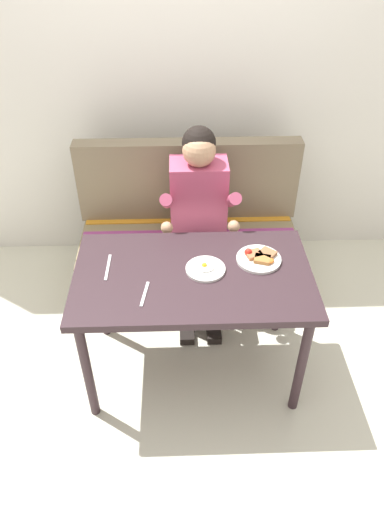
{
  "coord_description": "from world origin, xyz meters",
  "views": [
    {
      "loc": [
        -0.06,
        -1.81,
        2.28
      ],
      "look_at": [
        0.0,
        0.15,
        0.72
      ],
      "focal_mm": 33.4,
      "sensor_mm": 36.0,
      "label": 1
    }
  ],
  "objects_px": {
    "table": "(193,285)",
    "person": "(199,207)",
    "couch": "(189,245)",
    "plate_eggs": "(205,269)",
    "plate_breakfast": "(259,258)",
    "fork": "(145,294)",
    "knife": "(108,267)"
  },
  "relations": [
    {
      "from": "table",
      "to": "person",
      "type": "bearing_deg",
      "value": 84.58
    },
    {
      "from": "couch",
      "to": "plate_eggs",
      "type": "distance_m",
      "value": 0.85
    },
    {
      "from": "person",
      "to": "plate_eggs",
      "type": "xyz_separation_m",
      "value": [
        0.01,
        -0.57,
        -0.0
      ]
    },
    {
      "from": "table",
      "to": "person",
      "type": "distance_m",
      "value": 0.6
    },
    {
      "from": "plate_breakfast",
      "to": "plate_eggs",
      "type": "distance_m",
      "value": 0.29
    },
    {
      "from": "plate_breakfast",
      "to": "plate_eggs",
      "type": "bearing_deg",
      "value": -166.11
    },
    {
      "from": "table",
      "to": "plate_eggs",
      "type": "height_order",
      "value": "plate_eggs"
    },
    {
      "from": "couch",
      "to": "plate_breakfast",
      "type": "distance_m",
      "value": 0.86
    },
    {
      "from": "plate_breakfast",
      "to": "plate_eggs",
      "type": "xyz_separation_m",
      "value": [
        -0.28,
        -0.07,
        -0.01
      ]
    },
    {
      "from": "fork",
      "to": "knife",
      "type": "bearing_deg",
      "value": 142.47
    },
    {
      "from": "table",
      "to": "fork",
      "type": "bearing_deg",
      "value": -147.83
    },
    {
      "from": "table",
      "to": "couch",
      "type": "distance_m",
      "value": 0.83
    },
    {
      "from": "plate_eggs",
      "to": "knife",
      "type": "relative_size",
      "value": 1.0
    },
    {
      "from": "plate_breakfast",
      "to": "fork",
      "type": "distance_m",
      "value": 0.63
    },
    {
      "from": "table",
      "to": "fork",
      "type": "height_order",
      "value": "fork"
    },
    {
      "from": "person",
      "to": "fork",
      "type": "height_order",
      "value": "person"
    },
    {
      "from": "fork",
      "to": "plate_eggs",
      "type": "bearing_deg",
      "value": 38.39
    },
    {
      "from": "person",
      "to": "plate_breakfast",
      "type": "relative_size",
      "value": 5.24
    },
    {
      "from": "plate_eggs",
      "to": "knife",
      "type": "height_order",
      "value": "plate_eggs"
    },
    {
      "from": "couch",
      "to": "plate_eggs",
      "type": "relative_size",
      "value": 7.17
    },
    {
      "from": "couch",
      "to": "knife",
      "type": "relative_size",
      "value": 7.2
    },
    {
      "from": "table",
      "to": "plate_breakfast",
      "type": "distance_m",
      "value": 0.37
    },
    {
      "from": "couch",
      "to": "knife",
      "type": "xyz_separation_m",
      "value": [
        -0.43,
        -0.71,
        0.4
      ]
    },
    {
      "from": "couch",
      "to": "plate_eggs",
      "type": "xyz_separation_m",
      "value": [
        0.06,
        -0.74,
        0.41
      ]
    },
    {
      "from": "couch",
      "to": "fork",
      "type": "relative_size",
      "value": 8.47
    },
    {
      "from": "couch",
      "to": "person",
      "type": "bearing_deg",
      "value": -72.27
    },
    {
      "from": "plate_breakfast",
      "to": "fork",
      "type": "height_order",
      "value": "plate_breakfast"
    },
    {
      "from": "table",
      "to": "knife",
      "type": "relative_size",
      "value": 6.0
    },
    {
      "from": "plate_breakfast",
      "to": "knife",
      "type": "height_order",
      "value": "plate_breakfast"
    },
    {
      "from": "fork",
      "to": "knife",
      "type": "xyz_separation_m",
      "value": [
        -0.2,
        0.21,
        0.0
      ]
    },
    {
      "from": "plate_eggs",
      "to": "fork",
      "type": "height_order",
      "value": "plate_eggs"
    },
    {
      "from": "person",
      "to": "fork",
      "type": "bearing_deg",
      "value": -111.53
    }
  ]
}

